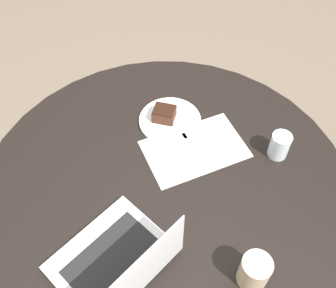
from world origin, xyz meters
TOP-DOWN VIEW (x-y plane):
  - ground_plane at (0.00, 0.00)m, footprint 12.00×12.00m
  - dining_table at (0.00, 0.00)m, footprint 1.24×1.24m
  - paper_document at (0.18, 0.02)m, footprint 0.41×0.35m
  - plate at (0.22, 0.17)m, footprint 0.23×0.23m
  - cake_slice at (0.21, 0.19)m, footprint 0.09×0.10m
  - fork at (0.21, 0.12)m, footprint 0.08×0.17m
  - coffee_glass at (-0.08, -0.38)m, footprint 0.08×0.08m
  - water_glass at (0.35, -0.21)m, footprint 0.07×0.07m
  - laptop at (-0.30, -0.08)m, footprint 0.33×0.27m

SIDE VIEW (x-z plane):
  - ground_plane at x=0.00m, z-range 0.00..0.00m
  - dining_table at x=0.00m, z-range 0.24..1.01m
  - paper_document at x=0.18m, z-range 0.77..0.77m
  - plate at x=0.22m, z-range 0.77..0.78m
  - fork at x=0.21m, z-range 0.78..0.78m
  - laptop at x=-0.30m, z-range 0.69..0.91m
  - cake_slice at x=0.21m, z-range 0.78..0.83m
  - water_glass at x=0.35m, z-range 0.77..0.86m
  - coffee_glass at x=-0.08m, z-range 0.77..0.88m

